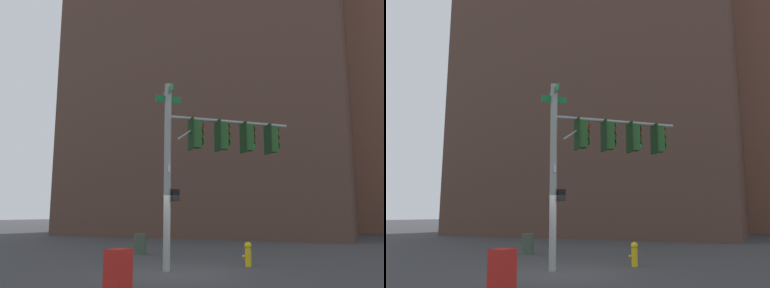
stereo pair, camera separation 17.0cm
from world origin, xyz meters
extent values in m
plane|color=#38383A|center=(0.00, 0.00, 0.00)|extent=(200.00, 200.00, 0.00)
cylinder|color=gray|center=(0.35, -0.05, 3.23)|extent=(0.24, 0.24, 6.45)
cylinder|color=gray|center=(-1.40, -1.69, 5.26)|extent=(3.59, 3.37, 0.12)
cylinder|color=gray|center=(-0.28, -0.64, 4.81)|extent=(0.81, 0.77, 0.75)
cube|color=#0F6B33|center=(0.35, -0.05, 6.20)|extent=(0.86, 0.91, 0.24)
cube|color=#0F6B33|center=(0.35, -0.05, 5.90)|extent=(0.69, 0.65, 0.24)
cube|color=white|center=(0.35, -0.05, 3.40)|extent=(0.33, 0.35, 0.24)
cube|color=#1E4C1E|center=(-0.41, -0.77, 4.70)|extent=(0.48, 0.48, 1.00)
cube|color=black|center=(-0.27, -0.64, 4.70)|extent=(0.40, 0.42, 1.16)
sphere|color=red|center=(-0.56, -0.91, 5.00)|extent=(0.20, 0.20, 0.20)
cylinder|color=#1E4C1E|center=(-0.61, -0.95, 5.09)|extent=(0.19, 0.20, 0.23)
sphere|color=#4C330A|center=(-0.56, -0.91, 4.70)|extent=(0.20, 0.20, 0.20)
cylinder|color=#1E4C1E|center=(-0.61, -0.95, 4.79)|extent=(0.19, 0.20, 0.23)
sphere|color=#0A3819|center=(-0.56, -0.91, 4.40)|extent=(0.20, 0.20, 0.20)
cylinder|color=#1E4C1E|center=(-0.61, -0.95, 4.49)|extent=(0.19, 0.20, 0.23)
cube|color=#1E4C1E|center=(-1.17, -1.48, 4.70)|extent=(0.48, 0.48, 1.00)
cube|color=black|center=(-1.03, -1.35, 4.70)|extent=(0.40, 0.42, 1.16)
sphere|color=red|center=(-1.32, -1.62, 5.00)|extent=(0.20, 0.20, 0.20)
cylinder|color=#1E4C1E|center=(-1.37, -1.66, 5.09)|extent=(0.19, 0.20, 0.23)
sphere|color=#4C330A|center=(-1.32, -1.62, 4.70)|extent=(0.20, 0.20, 0.20)
cylinder|color=#1E4C1E|center=(-1.37, -1.66, 4.79)|extent=(0.19, 0.20, 0.23)
sphere|color=#0A3819|center=(-1.32, -1.62, 4.40)|extent=(0.20, 0.20, 0.20)
cylinder|color=#1E4C1E|center=(-1.37, -1.66, 4.49)|extent=(0.19, 0.20, 0.23)
cube|color=#1E4C1E|center=(-1.93, -2.19, 4.70)|extent=(0.48, 0.48, 1.00)
cube|color=black|center=(-1.79, -2.06, 4.70)|extent=(0.40, 0.42, 1.16)
sphere|color=#470A07|center=(-2.08, -2.33, 5.00)|extent=(0.20, 0.20, 0.20)
cylinder|color=#1E4C1E|center=(-2.13, -2.38, 5.09)|extent=(0.19, 0.20, 0.23)
sphere|color=#4C330A|center=(-2.08, -2.33, 4.70)|extent=(0.20, 0.20, 0.20)
cylinder|color=#1E4C1E|center=(-2.13, -2.38, 4.79)|extent=(0.19, 0.20, 0.23)
sphere|color=green|center=(-2.08, -2.33, 4.40)|extent=(0.20, 0.20, 0.20)
cylinder|color=#1E4C1E|center=(-2.13, -2.38, 4.49)|extent=(0.19, 0.20, 0.23)
cube|color=#1E4C1E|center=(-2.69, -2.91, 4.70)|extent=(0.48, 0.48, 1.00)
cube|color=black|center=(-2.56, -2.78, 4.70)|extent=(0.40, 0.42, 1.16)
sphere|color=red|center=(-2.84, -3.05, 5.00)|extent=(0.20, 0.20, 0.20)
cylinder|color=#1E4C1E|center=(-2.89, -3.09, 5.09)|extent=(0.19, 0.20, 0.23)
sphere|color=#4C330A|center=(-2.84, -3.05, 4.70)|extent=(0.20, 0.20, 0.20)
cylinder|color=#1E4C1E|center=(-2.89, -3.09, 4.79)|extent=(0.19, 0.20, 0.23)
sphere|color=#0A3819|center=(-2.84, -3.05, 4.40)|extent=(0.20, 0.20, 0.20)
cylinder|color=#1E4C1E|center=(-2.89, -3.09, 4.49)|extent=(0.19, 0.20, 0.23)
cube|color=black|center=(0.16, -0.24, 2.51)|extent=(0.43, 0.44, 0.40)
cube|color=#EA5914|center=(0.06, -0.33, 2.51)|extent=(0.19, 0.20, 0.28)
cylinder|color=gold|center=(-1.81, -2.30, 0.33)|extent=(0.22, 0.22, 0.65)
sphere|color=gold|center=(-1.81, -2.30, 0.74)|extent=(0.26, 0.26, 0.26)
cylinder|color=gold|center=(-1.65, -2.30, 0.36)|extent=(0.10, 0.09, 0.09)
cylinder|color=#384738|center=(4.08, -4.57, 0.47)|extent=(0.56, 0.56, 0.95)
cube|color=red|center=(-0.41, 3.92, 0.53)|extent=(0.51, 0.61, 1.05)
cube|color=brown|center=(0.46, -56.45, 24.54)|extent=(19.73, 19.03, 49.09)
camera|label=1|loc=(-5.98, 12.25, 1.87)|focal=37.60mm
camera|label=2|loc=(-6.14, 12.18, 1.87)|focal=37.60mm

